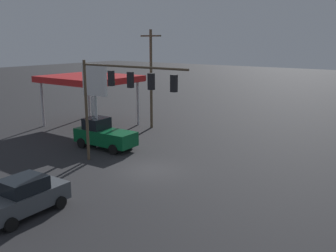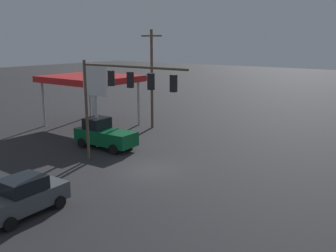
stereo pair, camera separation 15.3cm
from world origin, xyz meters
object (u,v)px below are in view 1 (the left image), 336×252
(utility_pole, at_px, (151,77))
(price_sign, at_px, (95,85))
(pickup_parked, at_px, (104,135))
(sedan_waiting, at_px, (24,197))
(traffic_signal_assembly, at_px, (122,88))

(utility_pole, bearing_deg, price_sign, 95.33)
(utility_pole, height_order, pickup_parked, utility_pole)
(price_sign, relative_size, pickup_parked, 1.27)
(price_sign, distance_m, pickup_parked, 4.01)
(utility_pole, distance_m, sedan_waiting, 20.30)
(utility_pole, xyz_separation_m, sedan_waiting, (-6.87, 18.66, -4.09))
(utility_pole, bearing_deg, traffic_signal_assembly, 119.99)
(traffic_signal_assembly, height_order, utility_pole, utility_pole)
(traffic_signal_assembly, relative_size, utility_pole, 0.92)
(price_sign, height_order, pickup_parked, price_sign)
(traffic_signal_assembly, bearing_deg, utility_pole, -60.01)
(traffic_signal_assembly, height_order, pickup_parked, traffic_signal_assembly)
(sedan_waiting, distance_m, pickup_parked, 12.06)
(price_sign, xyz_separation_m, sedan_waiting, (-6.12, 10.62, -4.11))
(price_sign, height_order, sedan_waiting, price_sign)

